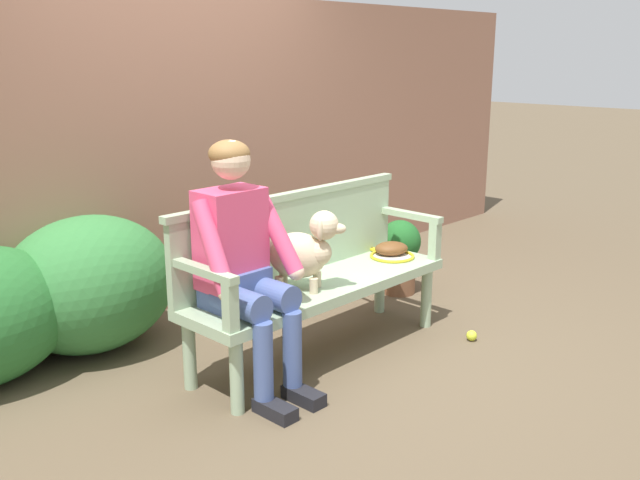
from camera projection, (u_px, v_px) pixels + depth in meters
The scene contains 13 objects.
ground_plane at pixel (320, 354), 4.22m from camera, with size 40.00×40.00×0.00m, color brown.
brick_garden_fence at pixel (170, 153), 4.91m from camera, with size 8.00×0.30×2.13m, color #936651.
hedge_bush_mid_left at pixel (90, 284), 4.20m from camera, with size 1.05×0.85×0.82m, color #337538.
garden_bench at pixel (320, 291), 4.12m from camera, with size 1.76×0.51×0.45m.
bench_backrest at pixel (293, 233), 4.19m from camera, with size 1.80×0.06×0.50m.
bench_armrest_left_end at pixel (213, 285), 3.41m from camera, with size 0.06×0.51×0.28m.
bench_armrest_right_end at pixel (419, 225), 4.58m from camera, with size 0.06×0.51×0.28m.
person_seated at pixel (242, 258), 3.61m from camera, with size 0.56×0.65×1.32m.
dog_on_bench at pixel (305, 250), 3.91m from camera, with size 0.36×0.43×0.46m.
tennis_racket at pixel (389, 255), 4.60m from camera, with size 0.33×0.58×0.03m.
baseball_glove at pixel (391, 249), 4.62m from camera, with size 0.22×0.17×0.09m, color brown.
tennis_ball at pixel (472, 336), 4.40m from camera, with size 0.07×0.07×0.07m, color #CCDB33.
potted_plant at pixel (399, 253), 5.22m from camera, with size 0.31×0.31×0.55m.
Camera 1 is at (-2.82, -2.70, 1.75)m, focal length 39.69 mm.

